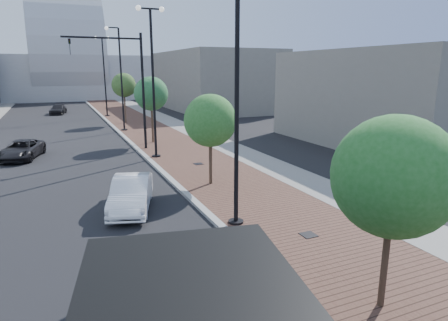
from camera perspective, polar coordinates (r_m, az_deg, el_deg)
name	(u,v)px	position (r m, az deg, el deg)	size (l,w,h in m)	color
sidewalk	(142,121)	(43.24, -12.04, 5.72)	(7.00, 140.00, 0.12)	#4C2D23
concrete_strip	(166,120)	(43.86, -8.58, 5.98)	(2.40, 140.00, 0.13)	slate
curb	(109,123)	(42.68, -16.66, 5.37)	(0.30, 140.00, 0.14)	gray
white_sedan	(131,193)	(16.25, -13.57, -4.76)	(1.44, 4.14, 1.37)	white
dark_car_mid	(22,150)	(27.91, -27.79, 1.42)	(1.95, 4.24, 1.18)	black
dark_car_far	(58,109)	(53.86, -23.35, 6.97)	(1.66, 4.08, 1.18)	black
pedestrian	(390,198)	(16.25, 23.31, -5.08)	(0.58, 0.38, 1.60)	black
streetlight_1	(234,108)	(13.32, 1.46, 7.79)	(1.44, 0.56, 9.21)	black
streetlight_2	(153,82)	(24.69, -10.45, 11.29)	(1.72, 0.56, 9.28)	black
streetlight_3	(120,84)	(36.46, -15.09, 10.93)	(1.44, 0.56, 9.21)	black
streetlight_4	(105,76)	(48.34, -17.27, 11.87)	(1.72, 0.56, 9.28)	black
traffic_mast	(129,79)	(27.43, -13.83, 11.67)	(5.09, 0.20, 8.00)	black
tree_0	(395,176)	(9.37, 23.94, -2.17)	(2.76, 2.76, 4.71)	#382619
tree_1	(211,121)	(18.48, -1.95, 5.91)	(2.55, 2.53, 4.51)	#382619
tree_2	(152,94)	(29.86, -10.68, 9.68)	(2.56, 2.54, 5.09)	#382619
tree_3	(124,85)	(41.61, -14.57, 10.74)	(2.49, 2.46, 5.24)	#382619
convention_center	(67,67)	(87.05, -22.22, 12.71)	(50.00, 30.00, 50.00)	#9B9EA4
commercial_block_ne	(213,81)	(56.16, -1.62, 11.75)	(12.00, 22.00, 8.00)	slate
commercial_block_e	(387,98)	(32.00, 22.96, 8.54)	(10.00, 16.00, 7.00)	slate
utility_cover_1	(309,235)	(13.69, 12.41, -10.69)	(0.50, 0.50, 0.02)	black
utility_cover_2	(198,164)	(22.98, -3.83, -0.49)	(0.50, 0.50, 0.02)	black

